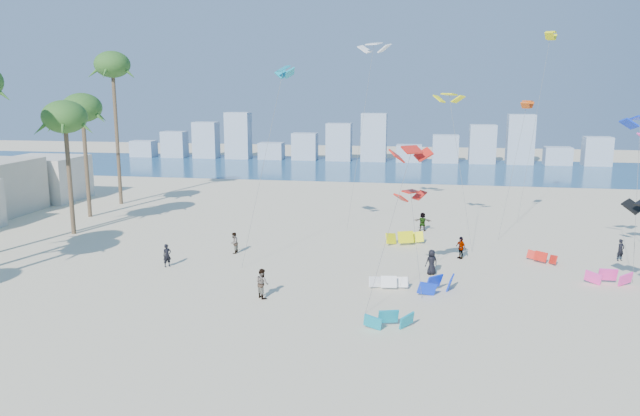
# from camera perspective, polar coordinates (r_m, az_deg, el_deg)

# --- Properties ---
(ground) EXTENTS (220.00, 220.00, 0.00)m
(ground) POSITION_cam_1_polar(r_m,az_deg,el_deg) (30.05, -11.17, -14.24)
(ground) COLOR beige
(ground) RESTS_ON ground
(ocean) EXTENTS (220.00, 220.00, 0.00)m
(ocean) POSITION_cam_1_polar(r_m,az_deg,el_deg) (98.62, 3.75, 3.75)
(ocean) COLOR navy
(ocean) RESTS_ON ground
(kitesurfer_near) EXTENTS (0.72, 0.72, 1.69)m
(kitesurfer_near) POSITION_cam_1_polar(r_m,az_deg,el_deg) (45.58, -14.15, -4.34)
(kitesurfer_near) COLOR black
(kitesurfer_near) RESTS_ON ground
(kitesurfer_mid) EXTENTS (1.13, 1.14, 1.86)m
(kitesurfer_mid) POSITION_cam_1_polar(r_m,az_deg,el_deg) (38.00, -5.45, -7.04)
(kitesurfer_mid) COLOR gray
(kitesurfer_mid) RESTS_ON ground
(kitesurfers_far) EXTENTS (30.43, 13.95, 1.77)m
(kitesurfers_far) POSITION_cam_1_polar(r_m,az_deg,el_deg) (48.03, 12.23, -3.45)
(kitesurfers_far) COLOR black
(kitesurfers_far) RESTS_ON ground
(grounded_kites) EXTENTS (17.33, 19.75, 1.06)m
(grounded_kites) POSITION_cam_1_polar(r_m,az_deg,el_deg) (42.96, 12.74, -5.75)
(grounded_kites) COLOR white
(grounded_kites) RESTS_ON ground
(flying_kites) EXTENTS (29.50, 31.40, 18.47)m
(flying_kites) POSITION_cam_1_polar(r_m,az_deg,el_deg) (48.18, 15.81, 9.72)
(flying_kites) COLOR red
(flying_kites) RESTS_ON ground
(distant_skyline) EXTENTS (85.00, 3.00, 8.40)m
(distant_skyline) POSITION_cam_1_polar(r_m,az_deg,el_deg) (108.29, 3.70, 6.07)
(distant_skyline) COLOR #9EADBF
(distant_skyline) RESTS_ON ground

